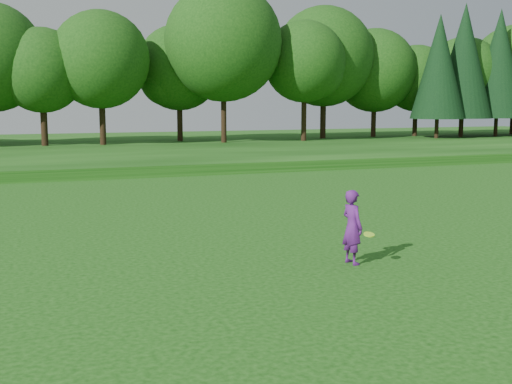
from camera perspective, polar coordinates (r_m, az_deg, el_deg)
name	(u,v)px	position (r m, az deg, el deg)	size (l,w,h in m)	color
ground	(241,268)	(15.46, -1.34, -6.74)	(140.00, 140.00, 0.00)	#12410C
berm	(87,152)	(48.50, -14.80, 3.45)	(130.00, 30.00, 0.60)	#12410C
walking_path	(116,177)	(34.69, -12.36, 1.35)	(130.00, 1.60, 0.04)	gray
treeline	(78,47)	(52.51, -15.58, 12.28)	(104.00, 7.00, 15.00)	#123E0E
woman	(352,227)	(15.81, 8.56, -3.10)	(0.60, 0.95, 1.83)	#5B1A75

